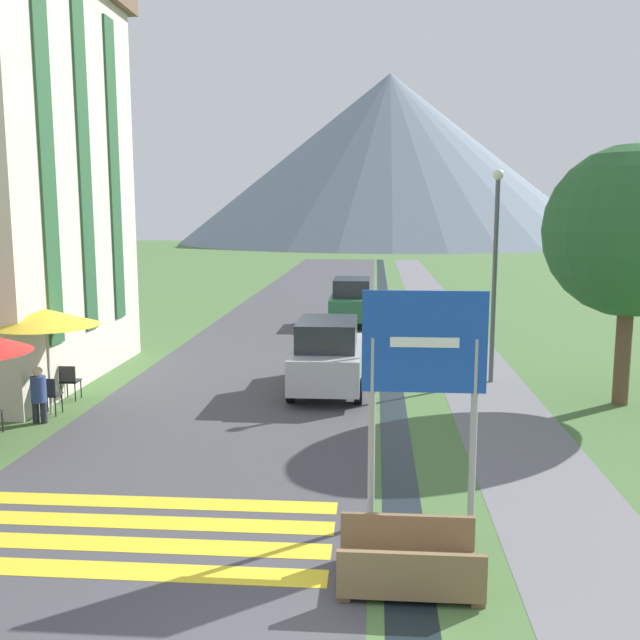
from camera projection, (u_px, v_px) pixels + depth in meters
ground_plane at (354, 333)px, 26.34m from camera, size 160.00×160.00×0.00m
road at (311, 299)px, 36.38m from camera, size 6.40×60.00×0.01m
footpath at (431, 300)px, 35.92m from camera, size 2.20×60.00×0.01m
drainage_channel at (383, 300)px, 36.10m from camera, size 0.60×60.00×0.00m
crosswalk_marking at (139, 533)px, 9.97m from camera, size 5.44×2.54×0.01m
mountain_distant at (389, 159)px, 101.50m from camera, size 59.54×59.54×23.52m
road_sign at (424, 370)px, 9.86m from camera, size 1.72×0.11×3.40m
footbridge at (409, 566)px, 8.61m from camera, size 1.70×1.10×0.65m
parked_car_near at (328, 355)px, 17.74m from camera, size 1.77×3.91×1.82m
parked_car_far at (352, 301)px, 28.44m from camera, size 1.75×4.11×1.82m
cafe_chair_middle at (49, 393)px, 15.65m from camera, size 0.40×0.40×0.85m
cafe_chair_far_right at (69, 379)px, 16.90m from camera, size 0.40×0.40×0.85m
cafe_chair_far_left at (47, 380)px, 16.86m from camera, size 0.40×0.40×0.85m
cafe_umbrella_middle_yellow at (46, 318)px, 15.49m from camera, size 2.30×2.30×2.36m
person_seated_far at (39, 392)px, 15.06m from camera, size 0.32×0.32×1.23m
person_seated_near at (33, 379)px, 16.19m from camera, size 0.32×0.32×1.25m
streetlamp at (495, 259)px, 18.31m from camera, size 0.28×0.28×5.51m
tree_by_path at (631, 232)px, 16.02m from camera, size 3.88×3.88×5.96m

